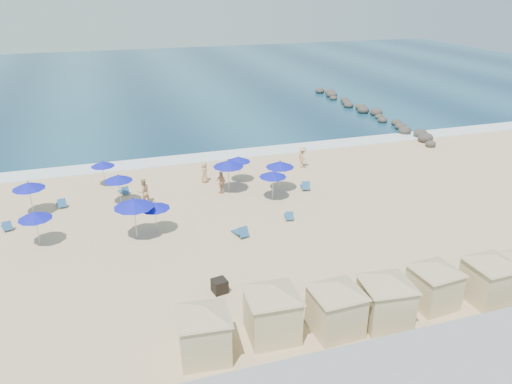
{
  "coord_description": "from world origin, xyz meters",
  "views": [
    {
      "loc": [
        -6.37,
        -25.98,
        14.54
      ],
      "look_at": [
        3.04,
        3.0,
        1.61
      ],
      "focal_mm": 35.0,
      "sensor_mm": 36.0,
      "label": 1
    }
  ],
  "objects_px": {
    "umbrella_3": "(134,203)",
    "umbrella_4": "(103,164)",
    "umbrella_5": "(118,178)",
    "beachgoer_0": "(144,191)",
    "umbrella_10": "(273,174)",
    "cabana_1": "(272,304)",
    "beachgoer_3": "(204,172)",
    "umbrella_2": "(28,185)",
    "rock_jetty": "(368,111)",
    "umbrella_8": "(280,164)",
    "beachgoer_2": "(303,157)",
    "umbrella_6": "(155,206)",
    "cabana_3": "(386,292)",
    "cabana_5": "(491,271)",
    "umbrella_1": "(35,216)",
    "cabana_0": "(203,324)",
    "cabana_2": "(336,300)",
    "umbrella_7": "(228,163)",
    "trash_bin": "(220,286)",
    "umbrella_9": "(238,159)",
    "cabana_4": "(435,278)",
    "beachgoer_1": "(221,182)"
  },
  "relations": [
    {
      "from": "umbrella_7",
      "to": "umbrella_10",
      "type": "distance_m",
      "value": 3.51
    },
    {
      "from": "trash_bin",
      "to": "umbrella_4",
      "type": "height_order",
      "value": "umbrella_4"
    },
    {
      "from": "cabana_0",
      "to": "cabana_5",
      "type": "height_order",
      "value": "cabana_5"
    },
    {
      "from": "umbrella_6",
      "to": "rock_jetty",
      "type": "bearing_deg",
      "value": 39.15
    },
    {
      "from": "umbrella_2",
      "to": "umbrella_10",
      "type": "distance_m",
      "value": 16.43
    },
    {
      "from": "umbrella_3",
      "to": "umbrella_8",
      "type": "bearing_deg",
      "value": 21.94
    },
    {
      "from": "cabana_1",
      "to": "beachgoer_3",
      "type": "height_order",
      "value": "cabana_1"
    },
    {
      "from": "beachgoer_2",
      "to": "cabana_1",
      "type": "bearing_deg",
      "value": 147.86
    },
    {
      "from": "beachgoer_0",
      "to": "cabana_3",
      "type": "bearing_deg",
      "value": 93.47
    },
    {
      "from": "cabana_5",
      "to": "umbrella_3",
      "type": "bearing_deg",
      "value": 143.28
    },
    {
      "from": "trash_bin",
      "to": "umbrella_5",
      "type": "bearing_deg",
      "value": 96.88
    },
    {
      "from": "cabana_1",
      "to": "beachgoer_3",
      "type": "distance_m",
      "value": 18.94
    },
    {
      "from": "beachgoer_3",
      "to": "umbrella_9",
      "type": "bearing_deg",
      "value": 103.38
    },
    {
      "from": "cabana_2",
      "to": "umbrella_8",
      "type": "height_order",
      "value": "cabana_2"
    },
    {
      "from": "umbrella_7",
      "to": "cabana_5",
      "type": "bearing_deg",
      "value": -63.48
    },
    {
      "from": "cabana_2",
      "to": "umbrella_2",
      "type": "height_order",
      "value": "cabana_2"
    },
    {
      "from": "cabana_1",
      "to": "beachgoer_3",
      "type": "xyz_separation_m",
      "value": [
        1.17,
        18.89,
        -0.84
      ]
    },
    {
      "from": "cabana_4",
      "to": "beachgoer_2",
      "type": "bearing_deg",
      "value": 85.44
    },
    {
      "from": "rock_jetty",
      "to": "umbrella_2",
      "type": "height_order",
      "value": "umbrella_2"
    },
    {
      "from": "cabana_1",
      "to": "beachgoer_0",
      "type": "height_order",
      "value": "cabana_1"
    },
    {
      "from": "umbrella_1",
      "to": "umbrella_10",
      "type": "height_order",
      "value": "umbrella_10"
    },
    {
      "from": "cabana_4",
      "to": "rock_jetty",
      "type": "bearing_deg",
      "value": 64.96
    },
    {
      "from": "cabana_2",
      "to": "cabana_3",
      "type": "xyz_separation_m",
      "value": [
        2.42,
        -0.15,
        0.01
      ]
    },
    {
      "from": "umbrella_5",
      "to": "beachgoer_3",
      "type": "distance_m",
      "value": 7.01
    },
    {
      "from": "cabana_5",
      "to": "umbrella_7",
      "type": "xyz_separation_m",
      "value": [
        -8.54,
        17.12,
        0.65
      ]
    },
    {
      "from": "beachgoer_0",
      "to": "umbrella_8",
      "type": "bearing_deg",
      "value": 151.45
    },
    {
      "from": "umbrella_3",
      "to": "umbrella_4",
      "type": "xyz_separation_m",
      "value": [
        -1.49,
        9.47,
        -0.61
      ]
    },
    {
      "from": "rock_jetty",
      "to": "cabana_3",
      "type": "relative_size",
      "value": 5.94
    },
    {
      "from": "cabana_1",
      "to": "cabana_2",
      "type": "xyz_separation_m",
      "value": [
        2.8,
        -0.56,
        -0.06
      ]
    },
    {
      "from": "cabana_1",
      "to": "umbrella_6",
      "type": "xyz_separation_m",
      "value": [
        -3.55,
        11.46,
        0.19
      ]
    },
    {
      "from": "cabana_3",
      "to": "beachgoer_1",
      "type": "height_order",
      "value": "cabana_3"
    },
    {
      "from": "umbrella_6",
      "to": "umbrella_7",
      "type": "height_order",
      "value": "umbrella_7"
    },
    {
      "from": "umbrella_5",
      "to": "beachgoer_0",
      "type": "bearing_deg",
      "value": -17.76
    },
    {
      "from": "cabana_3",
      "to": "umbrella_8",
      "type": "xyz_separation_m",
      "value": [
        0.92,
        16.18,
        0.48
      ]
    },
    {
      "from": "umbrella_2",
      "to": "umbrella_5",
      "type": "relative_size",
      "value": 1.07
    },
    {
      "from": "rock_jetty",
      "to": "umbrella_9",
      "type": "height_order",
      "value": "umbrella_9"
    },
    {
      "from": "cabana_5",
      "to": "umbrella_1",
      "type": "bearing_deg",
      "value": 149.2
    },
    {
      "from": "rock_jetty",
      "to": "cabana_0",
      "type": "xyz_separation_m",
      "value": [
        -27.28,
        -34.37,
        1.23
      ]
    },
    {
      "from": "cabana_2",
      "to": "beachgoer_3",
      "type": "distance_m",
      "value": 19.53
    },
    {
      "from": "beachgoer_0",
      "to": "rock_jetty",
      "type": "bearing_deg",
      "value": -172.06
    },
    {
      "from": "beachgoer_0",
      "to": "cabana_2",
      "type": "bearing_deg",
      "value": 86.87
    },
    {
      "from": "cabana_1",
      "to": "umbrella_6",
      "type": "distance_m",
      "value": 12.0
    },
    {
      "from": "umbrella_9",
      "to": "umbrella_2",
      "type": "bearing_deg",
      "value": -174.52
    },
    {
      "from": "umbrella_10",
      "to": "beachgoer_2",
      "type": "xyz_separation_m",
      "value": [
        4.62,
        5.46,
        -1.04
      ]
    },
    {
      "from": "umbrella_10",
      "to": "cabana_1",
      "type": "bearing_deg",
      "value": -109.87
    },
    {
      "from": "umbrella_9",
      "to": "beachgoer_3",
      "type": "distance_m",
      "value": 2.84
    },
    {
      "from": "umbrella_10",
      "to": "umbrella_5",
      "type": "bearing_deg",
      "value": 166.28
    },
    {
      "from": "rock_jetty",
      "to": "umbrella_10",
      "type": "distance_m",
      "value": 27.62
    },
    {
      "from": "beachgoer_3",
      "to": "beachgoer_2",
      "type": "bearing_deg",
      "value": 124.4
    },
    {
      "from": "cabana_4",
      "to": "umbrella_9",
      "type": "xyz_separation_m",
      "value": [
        -4.43,
        18.4,
        0.36
      ]
    }
  ]
}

